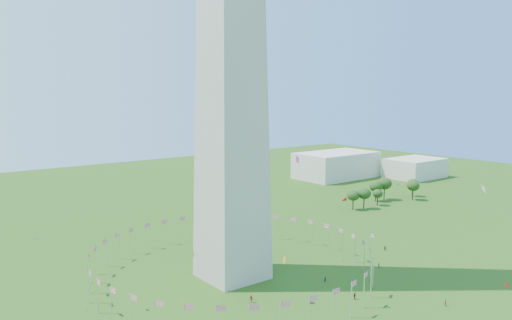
{
  "coord_description": "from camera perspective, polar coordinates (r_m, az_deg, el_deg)",
  "views": [
    {
      "loc": [
        -80.12,
        -64.9,
        53.54
      ],
      "look_at": [
        -2.88,
        35.0,
        36.32
      ],
      "focal_mm": 35.0,
      "sensor_mm": 36.0,
      "label": 1
    }
  ],
  "objects": [
    {
      "name": "crowd",
      "position": [
        125.23,
        12.89,
        -17.32
      ],
      "size": [
        100.83,
        70.46,
        1.99
      ],
      "color": "#1E2247",
      "rests_on": "ground"
    },
    {
      "name": "kites_aloft",
      "position": [
        129.42,
        7.95,
        -7.28
      ],
      "size": [
        110.61,
        76.02,
        30.33
      ],
      "color": "red",
      "rests_on": "ground"
    },
    {
      "name": "gov_building_east_b",
      "position": [
        330.78,
        17.71,
        -0.87
      ],
      "size": [
        35.0,
        25.0,
        12.0
      ],
      "primitive_type": "cube",
      "color": "beige",
      "rests_on": "ground"
    },
    {
      "name": "flag_ring",
      "position": [
        148.42,
        -2.72,
        -11.54
      ],
      "size": [
        80.24,
        80.24,
        9.0
      ],
      "color": "silver",
      "rests_on": "ground"
    },
    {
      "name": "gov_building_east_a",
      "position": [
        318.14,
        9.15,
        -0.56
      ],
      "size": [
        50.0,
        30.0,
        16.0
      ],
      "primitive_type": "cube",
      "color": "beige",
      "rests_on": "ground"
    },
    {
      "name": "tree_line_east",
      "position": [
        251.38,
        14.41,
        -3.64
      ],
      "size": [
        52.93,
        15.77,
        11.11
      ],
      "color": "#2B511B",
      "rests_on": "ground"
    }
  ]
}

